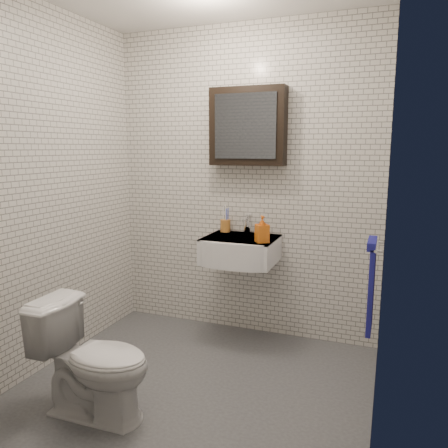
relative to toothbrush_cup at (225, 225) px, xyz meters
The scene contains 9 objects.
ground 1.31m from the toothbrush_cup, 81.45° to the right, with size 2.20×2.00×0.01m, color #45484C.
room_shell 1.10m from the toothbrush_cup, 81.45° to the right, with size 2.22×2.02×2.51m.
washbasin 0.32m from the toothbrush_cup, 47.16° to the right, with size 0.55×0.50×0.20m.
faucet 0.19m from the toothbrush_cup, ahead, with size 0.06×0.20×0.15m.
mirror_cabinet 0.82m from the toothbrush_cup, ahead, with size 0.60×0.15×0.60m.
towel_rail 1.34m from the toothbrush_cup, 26.46° to the right, with size 0.09×0.30×0.58m.
toothbrush_cup is the anchor object (origin of this frame).
soap_bottle 0.49m from the toothbrush_cup, 36.07° to the right, with size 0.09×0.09×0.20m, color orange.
toilet 1.55m from the toothbrush_cup, 100.57° to the right, with size 0.38×0.67×0.68m, color white.
Camera 1 is at (1.12, -2.38, 1.54)m, focal length 35.00 mm.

